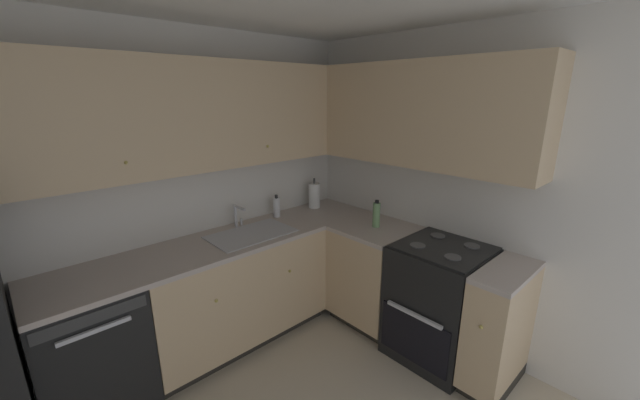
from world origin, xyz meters
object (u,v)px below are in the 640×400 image
oven_range (439,301)px  oil_bottle (376,214)px  soap_bottle (277,207)px  dishwasher (91,350)px  paper_towel_roll (314,195)px

oven_range → oil_bottle: size_ratio=4.50×
oven_range → soap_bottle: 1.57m
soap_bottle → oil_bottle: (0.46, -0.78, 0.02)m
dishwasher → paper_towel_roll: (2.04, 0.16, 0.59)m
paper_towel_roll → soap_bottle: bearing=177.4°
dishwasher → soap_bottle: (1.60, 0.18, 0.56)m
oven_range → dishwasher: bearing=149.6°
oil_bottle → paper_towel_roll: bearing=91.1°
dishwasher → soap_bottle: size_ratio=4.17×
oven_range → soap_bottle: size_ratio=5.07×
dishwasher → soap_bottle: soap_bottle is taller
dishwasher → oven_range: oven_range is taller
dishwasher → oil_bottle: oil_bottle is taller
dishwasher → oil_bottle: bearing=-16.3°
oven_range → oil_bottle: bearing=91.8°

